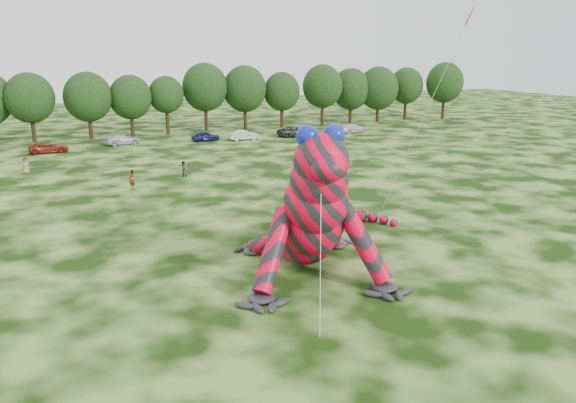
# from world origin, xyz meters

# --- Properties ---
(ground) EXTENTS (240.00, 240.00, 0.00)m
(ground) POSITION_xyz_m (0.00, 0.00, 0.00)
(ground) COLOR #16330A
(ground) RESTS_ON ground
(inflatable_gecko) EXTENTS (17.93, 20.08, 8.74)m
(inflatable_gecko) POSITION_xyz_m (-2.54, 1.23, 4.37)
(inflatable_gecko) COLOR #EE0025
(inflatable_gecko) RESTS_ON ground
(flying_kite) EXTENTS (3.84, 5.41, 15.62)m
(flying_kite) POSITION_xyz_m (10.75, 3.93, 13.47)
(flying_kite) COLOR red
(flying_kite) RESTS_ON ground
(tree_6) EXTENTS (6.52, 5.86, 9.49)m
(tree_6) POSITION_xyz_m (-17.56, 56.68, 4.75)
(tree_6) COLOR black
(tree_6) RESTS_ON ground
(tree_7) EXTENTS (6.68, 6.01, 9.48)m
(tree_7) POSITION_xyz_m (-10.08, 56.80, 4.74)
(tree_7) COLOR black
(tree_7) RESTS_ON ground
(tree_8) EXTENTS (6.14, 5.53, 8.94)m
(tree_8) POSITION_xyz_m (-4.22, 56.99, 4.47)
(tree_8) COLOR black
(tree_8) RESTS_ON ground
(tree_9) EXTENTS (5.27, 4.74, 8.68)m
(tree_9) POSITION_xyz_m (1.06, 57.35, 4.34)
(tree_9) COLOR black
(tree_9) RESTS_ON ground
(tree_10) EXTENTS (7.09, 6.38, 10.50)m
(tree_10) POSITION_xyz_m (7.40, 58.58, 5.25)
(tree_10) COLOR black
(tree_10) RESTS_ON ground
(tree_11) EXTENTS (7.01, 6.31, 10.07)m
(tree_11) POSITION_xyz_m (13.79, 58.20, 5.03)
(tree_11) COLOR black
(tree_11) RESTS_ON ground
(tree_12) EXTENTS (5.99, 5.39, 8.97)m
(tree_12) POSITION_xyz_m (20.01, 57.74, 4.49)
(tree_12) COLOR black
(tree_12) RESTS_ON ground
(tree_13) EXTENTS (6.83, 6.15, 10.13)m
(tree_13) POSITION_xyz_m (27.13, 57.13, 5.06)
(tree_13) COLOR black
(tree_13) RESTS_ON ground
(tree_14) EXTENTS (6.82, 6.14, 9.40)m
(tree_14) POSITION_xyz_m (33.46, 58.72, 4.70)
(tree_14) COLOR black
(tree_14) RESTS_ON ground
(tree_15) EXTENTS (7.17, 6.45, 9.63)m
(tree_15) POSITION_xyz_m (38.47, 57.77, 4.82)
(tree_15) COLOR black
(tree_15) RESTS_ON ground
(tree_16) EXTENTS (6.26, 5.63, 9.37)m
(tree_16) POSITION_xyz_m (45.45, 59.37, 4.69)
(tree_16) COLOR black
(tree_16) RESTS_ON ground
(tree_17) EXTENTS (6.98, 6.28, 10.30)m
(tree_17) POSITION_xyz_m (51.95, 56.66, 5.15)
(tree_17) COLOR black
(tree_17) RESTS_ON ground
(car_2) EXTENTS (4.89, 2.60, 1.31)m
(car_2) POSITION_xyz_m (-15.92, 46.96, 0.65)
(car_2) COLOR maroon
(car_2) RESTS_ON ground
(car_3) EXTENTS (4.89, 2.69, 1.34)m
(car_3) POSITION_xyz_m (-6.67, 49.88, 0.67)
(car_3) COLOR #B7BDC1
(car_3) RESTS_ON ground
(car_4) EXTENTS (4.00, 1.83, 1.33)m
(car_4) POSITION_xyz_m (4.46, 48.44, 0.66)
(car_4) COLOR #16194B
(car_4) RESTS_ON ground
(car_5) EXTENTS (4.38, 1.69, 1.42)m
(car_5) POSITION_xyz_m (9.73, 47.17, 0.71)
(car_5) COLOR beige
(car_5) RESTS_ON ground
(car_6) EXTENTS (5.42, 2.71, 1.47)m
(car_6) POSITION_xyz_m (17.76, 47.35, 0.74)
(car_6) COLOR #2A2A2D
(car_6) RESTS_ON ground
(car_7) EXTENTS (5.20, 2.78, 1.44)m
(car_7) POSITION_xyz_m (27.45, 47.42, 0.72)
(car_7) COLOR silver
(car_7) RESTS_ON ground
(spectator_4) EXTENTS (0.95, 0.74, 1.72)m
(spectator_4) POSITION_xyz_m (-18.26, 34.68, 0.86)
(spectator_4) COLOR gray
(spectator_4) RESTS_ON ground
(spectator_1) EXTENTS (0.93, 0.99, 1.61)m
(spectator_1) POSITION_xyz_m (-3.75, 26.65, 0.80)
(spectator_1) COLOR gray
(spectator_1) RESTS_ON ground
(spectator_2) EXTENTS (1.29, 0.87, 1.85)m
(spectator_2) POSITION_xyz_m (12.15, 27.67, 0.93)
(spectator_2) COLOR gray
(spectator_2) RESTS_ON ground
(spectator_0) EXTENTS (0.79, 0.79, 1.85)m
(spectator_0) POSITION_xyz_m (-9.30, 23.29, 0.92)
(spectator_0) COLOR gray
(spectator_0) RESTS_ON ground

